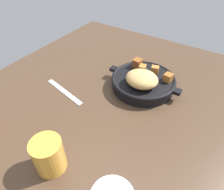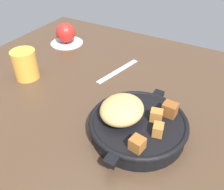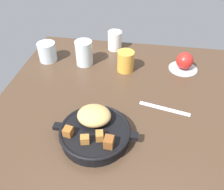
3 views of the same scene
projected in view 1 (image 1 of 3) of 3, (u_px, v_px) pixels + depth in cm
name	position (u px, v px, depth cm)	size (l,w,h in cm)	color
ground_plane	(110.00, 103.00, 66.73)	(91.35, 102.28, 2.40)	#473323
cast_iron_skillet	(143.00, 81.00, 68.80)	(26.04, 21.76, 8.46)	black
butter_knife	(64.00, 91.00, 69.12)	(17.88, 1.60, 0.36)	silver
juice_glass_amber	(49.00, 155.00, 45.69)	(7.07, 7.07, 8.68)	gold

